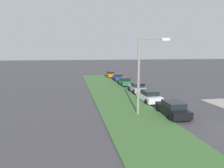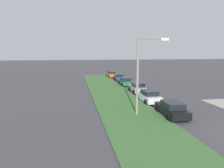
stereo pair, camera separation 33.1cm
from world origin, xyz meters
name	(u,v)px [view 2 (the right image)]	position (x,y,z in m)	size (l,w,h in m)	color
grass_median	(121,105)	(10.00, 7.42, 0.06)	(60.00, 6.00, 0.12)	#3D6633
parked_car_black	(172,109)	(5.19, 3.63, 0.72)	(4.38, 2.18, 1.47)	black
parked_car_white	(149,96)	(10.84, 3.73, 0.72)	(4.32, 2.06, 1.47)	silver
parked_car_silver	(137,88)	(16.75, 3.24, 0.72)	(4.38, 2.18, 1.47)	#B2B5BA
parked_car_green	(125,81)	(23.38, 3.43, 0.72)	(4.32, 2.05, 1.47)	#1E6B38
parked_car_blue	(119,77)	(29.90, 3.20, 0.72)	(4.37, 2.15, 1.47)	#23389E
parked_car_orange	(111,74)	(35.95, 3.75, 0.72)	(4.39, 2.20, 1.47)	orange
streetlight	(141,71)	(6.05, 6.47, 4.39)	(0.97, 2.83, 7.50)	gray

